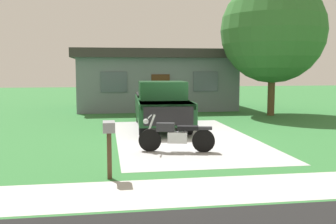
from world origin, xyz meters
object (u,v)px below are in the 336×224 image
motorcycle (176,136)px  shade_tree (273,31)px  mailbox (109,135)px  neighbor_house (155,79)px  pickup_truck (161,104)px

motorcycle → shade_tree: size_ratio=0.31×
mailbox → neighbor_house: bearing=79.4°
motorcycle → neighbor_house: (0.96, 12.80, 1.32)m
mailbox → motorcycle: bearing=53.2°
pickup_truck → neighbor_house: neighbor_house is taller
neighbor_house → pickup_truck: bearing=-95.2°
motorcycle → mailbox: 3.26m
motorcycle → mailbox: (-1.93, -2.58, 0.51)m
pickup_truck → neighbor_house: (0.72, 7.95, 0.84)m
mailbox → neighbor_house: (2.89, 15.38, 0.81)m
pickup_truck → shade_tree: 7.81m
motorcycle → pickup_truck: 4.87m
shade_tree → neighbor_house: bearing=140.1°
pickup_truck → mailbox: 7.74m
mailbox → shade_tree: size_ratio=0.18×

